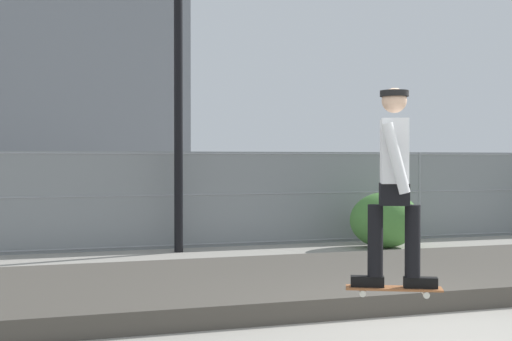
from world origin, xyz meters
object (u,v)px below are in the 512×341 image
Objects in this scene: street_lamp at (178,19)px; shrub_left at (385,220)px; skateboard at (394,289)px; skater at (394,175)px.

street_lamp is 4.94× the size of shrub_left.
skateboard is 8.31m from street_lamp.
shrub_left is (3.62, 6.85, -0.07)m from skateboard.
street_lamp reaches higher than skateboard.
shrub_left reaches higher than skateboard.
skateboard is at bearing -87.89° from street_lamp.
skateboard is at bearing -117.86° from shrub_left.
street_lamp reaches higher than shrub_left.
street_lamp is (-0.27, 7.46, 3.65)m from skateboard.
skateboard is 0.96m from skater.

